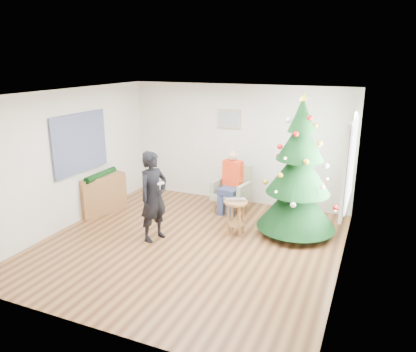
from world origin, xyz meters
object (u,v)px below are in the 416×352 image
at_px(christmas_tree, 299,173).
at_px(stool, 236,217).
at_px(armchair, 232,194).
at_px(standing_man, 153,196).
at_px(console, 102,194).

distance_m(christmas_tree, stool, 1.39).
bearing_deg(armchair, standing_man, -104.80).
distance_m(stool, console, 2.93).
bearing_deg(christmas_tree, armchair, 156.44).
xyz_separation_m(stool, console, (-2.92, -0.07, 0.07)).
bearing_deg(christmas_tree, stool, -154.79).
height_order(armchair, standing_man, standing_man).
distance_m(standing_man, console, 1.84).
xyz_separation_m(christmas_tree, stool, (-1.00, -0.47, -0.84)).
bearing_deg(armchair, console, -146.25).
relative_size(stool, standing_man, 0.40).
distance_m(christmas_tree, armchair, 1.82).
xyz_separation_m(standing_man, console, (-1.66, 0.69, -0.41)).
height_order(stool, console, console).
distance_m(armchair, standing_man, 2.09).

